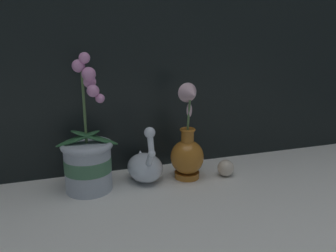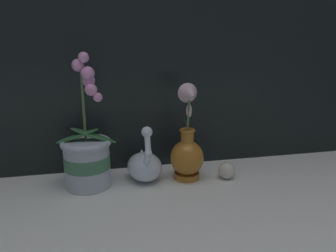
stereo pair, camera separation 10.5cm
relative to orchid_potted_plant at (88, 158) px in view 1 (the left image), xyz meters
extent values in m
plane|color=silver|center=(0.22, -0.09, -0.10)|extent=(2.80, 2.80, 0.00)
cylinder|color=#B2BCCC|center=(0.00, 0.00, -0.03)|extent=(0.14, 0.14, 0.15)
cylinder|color=#477A56|center=(0.00, 0.00, -0.02)|extent=(0.14, 0.14, 0.04)
torus|color=#B2BCCC|center=(0.00, 0.00, 0.04)|extent=(0.15, 0.15, 0.02)
cylinder|color=#4C6B3D|center=(0.00, 0.00, 0.17)|extent=(0.01, 0.01, 0.25)
ellipsoid|color=#2D6038|center=(0.02, 0.00, 0.06)|extent=(0.14, 0.06, 0.06)
ellipsoid|color=#2D6038|center=(-0.03, 0.00, 0.06)|extent=(0.13, 0.05, 0.05)
sphere|color=#DB8EC6|center=(0.01, 0.00, 0.29)|extent=(0.03, 0.03, 0.03)
sphere|color=#DB8EC6|center=(-0.01, 0.01, 0.27)|extent=(0.04, 0.04, 0.04)
sphere|color=#DB8EC6|center=(0.02, -0.01, 0.25)|extent=(0.04, 0.04, 0.04)
sphere|color=#DB8EC6|center=(0.02, 0.00, 0.23)|extent=(0.04, 0.04, 0.04)
sphere|color=#DB8EC6|center=(0.02, -0.03, 0.21)|extent=(0.03, 0.03, 0.03)
sphere|color=#DB8EC6|center=(0.04, -0.03, 0.18)|extent=(0.03, 0.03, 0.03)
ellipsoid|color=silver|center=(0.18, 0.02, -0.06)|extent=(0.11, 0.15, 0.09)
cone|color=silver|center=(0.18, 0.07, -0.05)|extent=(0.06, 0.07, 0.07)
cylinder|color=silver|center=(0.18, -0.05, -0.01)|extent=(0.02, 0.06, 0.07)
sphere|color=silver|center=(0.18, -0.07, 0.02)|extent=(0.02, 0.02, 0.02)
cylinder|color=silver|center=(0.18, -0.06, 0.05)|extent=(0.02, 0.04, 0.06)
sphere|color=silver|center=(0.18, -0.05, 0.08)|extent=(0.03, 0.03, 0.03)
cylinder|color=#B26B23|center=(0.32, -0.01, -0.09)|extent=(0.08, 0.08, 0.02)
ellipsoid|color=#B26B23|center=(0.32, -0.01, -0.03)|extent=(0.11, 0.11, 0.11)
cylinder|color=#B26B23|center=(0.32, -0.01, 0.04)|extent=(0.04, 0.04, 0.04)
torus|color=#B26B23|center=(0.32, -0.01, 0.06)|extent=(0.05, 0.05, 0.01)
cylinder|color=#567A47|center=(0.32, -0.02, 0.11)|extent=(0.01, 0.02, 0.10)
cone|color=beige|center=(0.32, -0.03, 0.18)|extent=(0.06, 0.07, 0.06)
ellipsoid|color=beige|center=(0.32, -0.01, 0.13)|extent=(0.02, 0.02, 0.04)
sphere|color=beige|center=(0.44, -0.04, -0.07)|extent=(0.06, 0.06, 0.06)
camera|label=1|loc=(-0.06, -0.95, 0.34)|focal=35.00mm
camera|label=2|loc=(0.04, -0.98, 0.34)|focal=35.00mm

